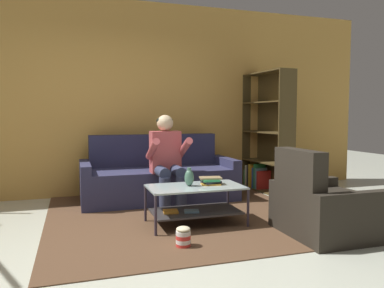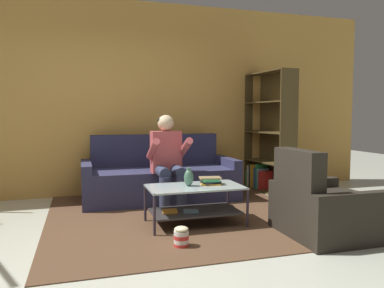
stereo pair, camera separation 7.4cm
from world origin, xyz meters
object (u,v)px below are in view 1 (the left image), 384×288
armchair (323,208)px  popcorn_tub (183,237)px  bookshelf (267,143)px  coffee_table (195,199)px  couch (158,179)px  vase (189,177)px  book_stack (211,181)px  person_seated_center (167,157)px

armchair → popcorn_tub: 1.43m
bookshelf → popcorn_tub: bearing=-133.8°
coffee_table → armchair: (1.10, -0.72, -0.01)m
couch → vase: bearing=-87.7°
coffee_table → popcorn_tub: size_ratio=5.40×
coffee_table → book_stack: 0.27m
person_seated_center → vase: person_seated_center is taller
vase → popcorn_tub: (-0.26, -0.66, -0.43)m
book_stack → armchair: (0.90, -0.76, -0.19)m
coffee_table → couch: bearing=94.7°
vase → bookshelf: size_ratio=0.11×
person_seated_center → bookshelf: 1.91m
book_stack → popcorn_tub: 0.92m
book_stack → popcorn_tub: bearing=-127.5°
couch → person_seated_center: size_ratio=1.77×
couch → armchair: (1.21, -2.04, -0.03)m
book_stack → coffee_table: bearing=-169.2°
vase → book_stack: bearing=3.1°
book_stack → vase: bearing=-176.9°
couch → coffee_table: (0.11, -1.32, -0.02)m
vase → popcorn_tub: 0.82m
couch → person_seated_center: (0.00, -0.53, 0.36)m
vase → popcorn_tub: vase is taller
couch → person_seated_center: person_seated_center is taller
person_seated_center → armchair: person_seated_center is taller
book_stack → couch: bearing=103.5°
bookshelf → popcorn_tub: (-2.00, -2.09, -0.66)m
couch → vase: (0.05, -1.29, 0.22)m
coffee_table → bookshelf: size_ratio=0.55×
armchair → popcorn_tub: armchair is taller
person_seated_center → bookshelf: size_ratio=0.64×
vase → bookshelf: bearing=39.5°
couch → coffee_table: bearing=-85.3°
armchair → coffee_table: bearing=146.9°
book_stack → popcorn_tub: (-0.51, -0.67, -0.37)m
coffee_table → person_seated_center: bearing=97.8°
person_seated_center → vase: (0.05, -0.77, -0.14)m
book_stack → armchair: armchair is taller
book_stack → bookshelf: bearing=43.7°
book_stack → bookshelf: size_ratio=0.14×
couch → coffee_table: 1.32m
person_seated_center → book_stack: (0.31, -0.75, -0.19)m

